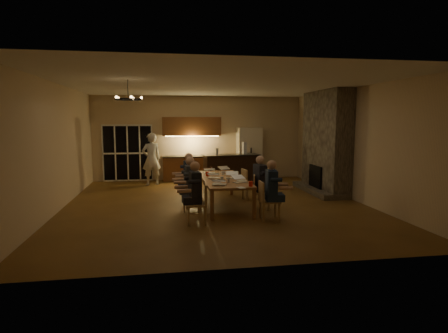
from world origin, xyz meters
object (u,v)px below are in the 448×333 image
chair_right_near (270,201)px  mug_mid (223,173)px  laptop_e (210,169)px  person_left_near (195,192)px  dining_table (223,192)px  chair_right_far (251,184)px  person_left_mid (190,184)px  chandelier (128,99)px  mug_front (222,179)px  bar_blender (245,148)px  laptop_a (219,180)px  person_right_near (271,190)px  redcup_near (251,184)px  redcup_mid (207,174)px  plate_near (242,181)px  laptop_c (214,174)px  mug_back (207,173)px  refrigerator (249,154)px  can_right (238,174)px  plate_left (217,184)px  laptop_d (232,174)px  chair_right_mid (262,192)px  person_left_far (189,177)px  chair_left_near (197,204)px  plate_far (235,173)px  bar_island (231,170)px  can_cola (211,169)px  standing_person (151,159)px  person_right_mid (260,182)px  chair_left_far (191,187)px  bar_bottle (217,152)px  chair_left_mid (192,194)px  laptop_b (240,178)px  laptop_f (226,169)px  can_silver (228,180)px

chair_right_near → mug_mid: 2.32m
laptop_e → person_left_near: bearing=84.6°
dining_table → chair_right_far: bearing=35.9°
person_left_mid → chandelier: 2.53m
chair_right_near → mug_front: size_ratio=8.90×
person_left_near → bar_blender: size_ratio=3.28×
laptop_a → person_right_near: bearing=171.6°
redcup_near → redcup_mid: (-0.81, 1.78, 0.00)m
person_left_near → plate_near: (1.26, 1.00, 0.07)m
person_right_near → redcup_near: (-0.42, 0.25, 0.12)m
chair_right_near → laptop_a: laptop_a is taller
laptop_c → mug_back: (-0.11, 0.72, -0.06)m
refrigerator → can_right: (-1.26, -4.09, -0.19)m
laptop_a → person_left_near: bearing=60.5°
laptop_a → plate_left: (-0.04, 0.13, -0.10)m
plate_left → mug_mid: bearing=75.8°
chair_right_far → plate_near: size_ratio=3.32×
laptop_c → bar_blender: 3.67m
laptop_a → laptop_d: same height
chair_right_mid → person_left_far: (-1.79, 1.17, 0.24)m
chair_left_near → can_right: bearing=149.2°
person_left_mid → mug_mid: 1.46m
redcup_mid → plate_far: redcup_mid is taller
person_left_near → laptop_a: person_left_near is taller
mug_front → bar_blender: size_ratio=0.24×
plate_far → bar_blender: size_ratio=0.59×
laptop_c → bar_blender: bearing=-99.9°
mug_back → bar_island: bearing=64.8°
dining_table → can_cola: (-0.15, 1.46, 0.44)m
chair_right_near → laptop_e: laptop_e is taller
standing_person → mug_front: standing_person is taller
chair_right_far → person_right_mid: 1.16m
chair_left_far → bar_bottle: (1.11, 2.58, 0.76)m
chair_left_mid → mug_front: (0.75, 0.04, 0.36)m
refrigerator → laptop_c: (-1.95, -4.32, -0.14)m
dining_table → laptop_b: (0.30, -0.78, 0.49)m
chair_left_mid → laptop_f: laptop_f is taller
laptop_b → laptop_d: bearing=77.4°
chair_left_near → chair_left_mid: 1.20m
person_right_mid → person_left_far: (-1.74, 1.12, 0.00)m
chair_left_far → chair_right_near: bearing=44.1°
chair_left_far → laptop_d: laptop_d is taller
mug_mid → mug_back: (-0.44, 0.17, 0.00)m
standing_person → laptop_b: (2.28, -4.43, -0.06)m
person_right_mid → chair_left_far: bearing=50.1°
can_silver → laptop_e: bearing=97.5°
laptop_c → mug_mid: 0.64m
chair_right_far → can_cola: (-1.06, 0.80, 0.37)m
chair_right_mid → plate_left: size_ratio=3.84×
laptop_a → laptop_c: 1.08m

